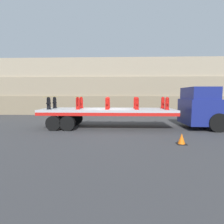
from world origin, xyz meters
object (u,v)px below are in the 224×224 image
fire_hydrant_red_near_1 (78,103)px  flatbed_trailer (98,113)px  fire_hydrant_red_far_1 (81,103)px  fire_hydrant_red_far_2 (108,103)px  truck_cab (203,108)px  fire_hydrant_red_near_4 (167,104)px  fire_hydrant_red_far_4 (163,103)px  fire_hydrant_black_far_0 (55,103)px  traffic_cone (182,139)px  fire_hydrant_red_near_3 (137,103)px  fire_hydrant_black_near_0 (49,103)px  fire_hydrant_red_far_3 (135,103)px  fire_hydrant_red_near_2 (107,103)px

fire_hydrant_red_near_1 → flatbed_trailer: bearing=23.6°
fire_hydrant_red_far_1 → fire_hydrant_red_far_2: bearing=0.0°
truck_cab → fire_hydrant_red_far_2: bearing=175.1°
fire_hydrant_red_near_4 → fire_hydrant_red_far_4: 1.07m
fire_hydrant_black_far_0 → traffic_cone: 8.67m
traffic_cone → fire_hydrant_red_near_3: bearing=116.6°
fire_hydrant_red_near_1 → fire_hydrant_red_far_1: same height
fire_hydrant_black_far_0 → fire_hydrant_red_far_2: (3.78, 0.00, 0.00)m
fire_hydrant_red_near_4 → traffic_cone: 3.63m
fire_hydrant_black_near_0 → fire_hydrant_red_far_4: 7.64m
fire_hydrant_red_far_2 → fire_hydrant_red_far_3: bearing=0.0°
fire_hydrant_red_near_1 → fire_hydrant_red_far_4: same height
fire_hydrant_red_near_2 → fire_hydrant_red_far_2: 1.07m
fire_hydrant_black_far_0 → fire_hydrant_red_near_3: same height
fire_hydrant_red_near_1 → fire_hydrant_red_far_2: size_ratio=1.00×
fire_hydrant_red_near_2 → fire_hydrant_red_far_4: (3.78, 1.07, 0.00)m
fire_hydrant_red_near_1 → fire_hydrant_red_near_3: same height
fire_hydrant_black_near_0 → fire_hydrant_red_far_3: same height
truck_cab → fire_hydrant_red_far_2: size_ratio=3.38×
traffic_cone → fire_hydrant_red_far_2: bearing=129.0°
fire_hydrant_black_near_0 → fire_hydrant_red_near_3: 5.68m
fire_hydrant_red_near_1 → fire_hydrant_red_near_4: same height
fire_hydrant_red_far_2 → fire_hydrant_red_far_4: (3.78, 0.00, 0.00)m
fire_hydrant_red_near_2 → fire_hydrant_red_near_3: 1.89m
truck_cab → fire_hydrant_black_far_0: bearing=177.0°
truck_cab → fire_hydrant_red_near_2: (-6.28, -0.53, 0.30)m
truck_cab → traffic_cone: bearing=-125.2°
fire_hydrant_black_far_0 → fire_hydrant_red_far_1: bearing=0.0°
fire_hydrant_black_near_0 → fire_hydrant_red_far_4: bearing=8.0°
flatbed_trailer → fire_hydrant_red_far_2: size_ratio=10.97×
fire_hydrant_red_near_4 → fire_hydrant_red_near_2: bearing=180.0°
truck_cab → fire_hydrant_red_far_1: 8.19m
fire_hydrant_red_far_4 → fire_hydrant_red_near_3: bearing=-150.6°
flatbed_trailer → fire_hydrant_red_near_3: fire_hydrant_red_near_3 is taller
fire_hydrant_red_near_1 → fire_hydrant_red_near_3: bearing=0.0°
fire_hydrant_black_near_0 → traffic_cone: size_ratio=1.63×
fire_hydrant_red_far_1 → fire_hydrant_red_near_4: bearing=-10.6°
fire_hydrant_black_near_0 → truck_cab: bearing=3.0°
fire_hydrant_red_far_2 → flatbed_trailer: bearing=-141.7°
fire_hydrant_black_far_0 → fire_hydrant_red_near_4: same height
fire_hydrant_red_near_1 → fire_hydrant_red_near_4: size_ratio=1.00×
fire_hydrant_red_near_1 → fire_hydrant_red_near_2: size_ratio=1.00×
fire_hydrant_red_near_4 → fire_hydrant_red_near_3: bearing=180.0°
flatbed_trailer → fire_hydrant_red_far_1: size_ratio=10.97×
fire_hydrant_red_far_3 → fire_hydrant_red_far_4: same height
fire_hydrant_red_far_3 → fire_hydrant_red_near_2: bearing=-150.6°
flatbed_trailer → fire_hydrant_red_near_1: (-1.22, -0.53, 0.64)m
fire_hydrant_red_far_2 → fire_hydrant_red_far_3: same height
fire_hydrant_black_near_0 → fire_hydrant_red_near_4: size_ratio=1.00×
fire_hydrant_black_far_0 → fire_hydrant_red_far_4: (7.57, 0.00, 0.00)m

